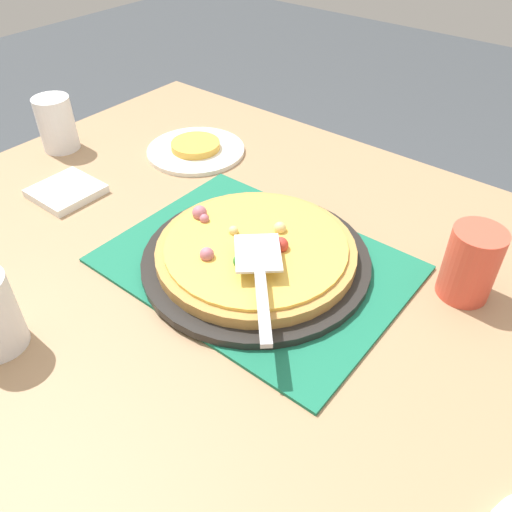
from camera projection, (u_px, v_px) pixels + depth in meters
ground_plane at (256, 482)px, 1.34m from camera, size 8.00×8.00×0.00m
dining_table at (256, 311)px, 0.93m from camera, size 1.40×1.00×0.75m
placemat at (256, 264)px, 0.86m from camera, size 0.48×0.36×0.01m
pizza_pan at (256, 259)px, 0.86m from camera, size 0.38×0.38×0.01m
pizza at (255, 250)px, 0.84m from camera, size 0.33×0.33×0.05m
plate_near_left at (196, 151)px, 1.16m from camera, size 0.22×0.22×0.01m
served_slice_left at (195, 145)px, 1.16m from camera, size 0.11×0.11×0.02m
cup_far at (56, 124)px, 1.15m from camera, size 0.08×0.08×0.12m
cup_corner at (471, 264)px, 0.78m from camera, size 0.08×0.08×0.12m
pizza_server at (260, 274)px, 0.75m from camera, size 0.19×0.20×0.01m
napkin_stack at (66, 191)px, 1.03m from camera, size 0.12×0.12×0.02m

